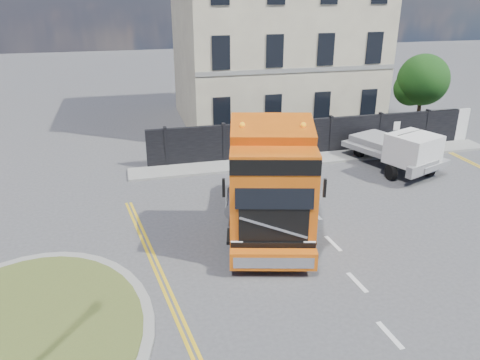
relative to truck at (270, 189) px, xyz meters
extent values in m
plane|color=#424244|center=(-0.84, -0.55, -1.97)|extent=(120.00, 120.00, 0.00)
cylinder|color=gray|center=(-7.84, -3.55, -1.91)|extent=(6.80, 6.80, 0.12)
cylinder|color=#38461C|center=(-7.84, -3.55, -1.83)|extent=(6.20, 6.20, 0.05)
cube|color=black|center=(5.16, 8.45, -0.97)|extent=(18.00, 0.25, 2.00)
cube|color=silver|center=(13.66, 8.45, -0.97)|extent=(2.60, 0.12, 2.00)
cube|color=beige|center=(5.16, 15.95, 3.53)|extent=(12.00, 10.00, 11.00)
cylinder|color=#382619|center=(13.66, 11.45, -0.77)|extent=(0.24, 0.24, 2.40)
sphere|color=black|center=(13.66, 11.45, 1.23)|extent=(3.20, 3.20, 3.20)
sphere|color=black|center=(13.16, 11.85, 0.63)|extent=(2.20, 2.20, 2.20)
cube|color=gray|center=(5.16, 7.55, -1.91)|extent=(20.00, 1.60, 0.12)
cube|color=black|center=(0.31, 1.19, -1.14)|extent=(4.35, 7.37, 0.49)
cube|color=#D2580E|center=(-0.17, -0.67, 0.39)|extent=(3.37, 3.45, 3.07)
cube|color=#D2580E|center=(0.12, 0.45, 1.65)|extent=(2.90, 1.65, 1.54)
cube|color=black|center=(-0.53, -2.03, 0.83)|extent=(2.35, 0.67, 1.15)
cube|color=#D2580E|center=(-0.62, -2.37, -1.36)|extent=(2.75, 1.06, 0.60)
cylinder|color=black|center=(-1.54, -1.22, -1.40)|extent=(0.63, 1.19, 1.14)
cylinder|color=gray|center=(-1.54, -1.22, -1.40)|extent=(0.54, 0.71, 0.63)
cylinder|color=black|center=(0.75, -1.82, -1.40)|extent=(0.63, 1.19, 1.14)
cylinder|color=gray|center=(0.75, -1.82, -1.40)|extent=(0.54, 0.71, 0.63)
cylinder|color=black|center=(-0.56, 2.55, -1.40)|extent=(0.63, 1.19, 1.14)
cylinder|color=gray|center=(-0.56, 2.55, -1.40)|extent=(0.54, 0.71, 0.63)
cylinder|color=black|center=(1.73, 1.95, -1.40)|extent=(0.63, 1.19, 1.14)
cylinder|color=gray|center=(1.73, 1.95, -1.40)|extent=(0.54, 0.71, 0.63)
cylinder|color=black|center=(-0.23, 3.82, -1.40)|extent=(0.63, 1.19, 1.14)
cylinder|color=gray|center=(-0.23, 3.82, -1.40)|extent=(0.54, 0.71, 0.63)
cylinder|color=black|center=(2.07, 3.22, -1.40)|extent=(0.63, 1.19, 1.14)
cylinder|color=gray|center=(2.07, 3.22, -1.40)|extent=(0.54, 0.71, 0.63)
cube|color=gray|center=(8.37, 5.63, -1.21)|extent=(3.77, 5.56, 0.27)
cube|color=silver|center=(8.37, 4.02, -0.51)|extent=(2.61, 2.55, 1.40)
cylinder|color=black|center=(7.35, 4.02, -1.59)|extent=(0.27, 0.75, 0.75)
cylinder|color=black|center=(9.39, 4.02, -1.59)|extent=(0.27, 0.75, 0.75)
cylinder|color=black|center=(7.35, 7.25, -1.59)|extent=(0.27, 0.75, 0.75)
cylinder|color=black|center=(9.39, 7.25, -1.59)|extent=(0.27, 0.75, 0.75)
camera|label=1|loc=(-4.73, -14.36, 6.51)|focal=35.00mm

